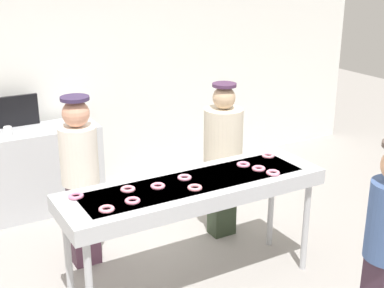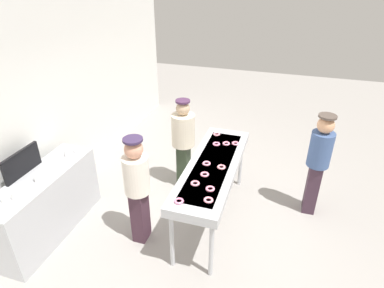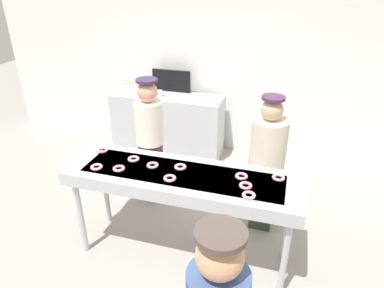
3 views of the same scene
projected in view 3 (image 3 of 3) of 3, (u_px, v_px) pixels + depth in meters
ground_plane at (183, 253)px, 3.62m from camera, size 16.00×16.00×0.00m
back_wall at (236, 49)px, 5.09m from camera, size 8.00×0.12×3.20m
fryer_conveyor at (182, 180)px, 3.21m from camera, size 2.19×0.66×0.97m
strawberry_donut_0 at (153, 165)px, 3.28m from camera, size 0.14×0.14×0.03m
strawberry_donut_1 at (249, 195)px, 2.84m from camera, size 0.16×0.16×0.03m
strawberry_donut_2 at (278, 178)px, 3.08m from camera, size 0.16×0.16×0.03m
strawberry_donut_3 at (170, 178)px, 3.07m from camera, size 0.13×0.13×0.03m
strawberry_donut_4 at (134, 159)px, 3.39m from camera, size 0.12×0.12×0.03m
strawberry_donut_5 at (119, 169)px, 3.22m from camera, size 0.16×0.16×0.03m
strawberry_donut_6 at (103, 150)px, 3.55m from camera, size 0.13×0.13×0.03m
strawberry_donut_7 at (96, 167)px, 3.25m from camera, size 0.15×0.15×0.03m
strawberry_donut_8 at (241, 176)px, 3.10m from camera, size 0.12×0.12×0.03m
strawberry_donut_9 at (180, 167)px, 3.25m from camera, size 0.15×0.15×0.03m
strawberry_donut_10 at (246, 186)px, 2.97m from camera, size 0.16×0.16×0.03m
worker_baker at (267, 157)px, 3.60m from camera, size 0.38×0.38×1.56m
worker_assistant at (150, 135)px, 4.09m from camera, size 0.33×0.33×1.58m
prep_counter at (168, 124)px, 5.46m from camera, size 1.72×0.53×0.94m
paper_cup_0 at (160, 93)px, 5.19m from camera, size 0.08×0.08×0.09m
paper_cup_1 at (137, 91)px, 5.29m from camera, size 0.08×0.08×0.09m
paper_cup_2 at (134, 89)px, 5.37m from camera, size 0.08×0.08×0.09m
paper_cup_3 at (202, 97)px, 5.04m from camera, size 0.08×0.08×0.09m
paper_cup_4 at (209, 99)px, 4.94m from camera, size 0.08×0.08×0.09m
menu_display at (171, 81)px, 5.36m from camera, size 0.61×0.04×0.34m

